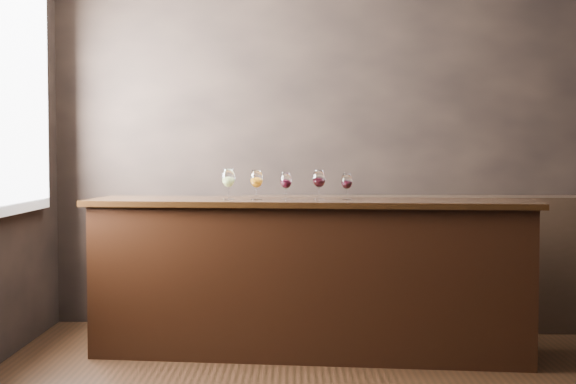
{
  "coord_description": "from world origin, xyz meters",
  "views": [
    {
      "loc": [
        -0.61,
        -4.1,
        1.35
      ],
      "look_at": [
        -0.65,
        1.24,
        1.09
      ],
      "focal_mm": 50.0,
      "sensor_mm": 36.0,
      "label": 1
    }
  ],
  "objects_px": {
    "bar_counter": "(310,280)",
    "glass_red_c": "(347,182)",
    "glass_white": "(228,179)",
    "glass_red_a": "(286,181)",
    "back_bar_shelf": "(426,263)",
    "glass_amber": "(257,179)",
    "glass_red_b": "(319,179)"
  },
  "relations": [
    {
      "from": "glass_red_a",
      "to": "bar_counter",
      "type": "bearing_deg",
      "value": -8.15
    },
    {
      "from": "glass_amber",
      "to": "glass_red_a",
      "type": "relative_size",
      "value": 1.11
    },
    {
      "from": "back_bar_shelf",
      "to": "glass_white",
      "type": "distance_m",
      "value": 1.79
    },
    {
      "from": "bar_counter",
      "to": "glass_white",
      "type": "bearing_deg",
      "value": -171.96
    },
    {
      "from": "glass_amber",
      "to": "bar_counter",
      "type": "bearing_deg",
      "value": 2.37
    },
    {
      "from": "bar_counter",
      "to": "glass_white",
      "type": "distance_m",
      "value": 0.87
    },
    {
      "from": "glass_amber",
      "to": "back_bar_shelf",
      "type": "bearing_deg",
      "value": 32.6
    },
    {
      "from": "bar_counter",
      "to": "glass_white",
      "type": "xyz_separation_m",
      "value": [
        -0.54,
        -0.02,
        0.68
      ]
    },
    {
      "from": "glass_amber",
      "to": "glass_red_c",
      "type": "bearing_deg",
      "value": -0.29
    },
    {
      "from": "glass_white",
      "to": "glass_red_c",
      "type": "bearing_deg",
      "value": -0.08
    },
    {
      "from": "glass_amber",
      "to": "glass_red_a",
      "type": "xyz_separation_m",
      "value": [
        0.2,
        0.04,
        -0.01
      ]
    },
    {
      "from": "bar_counter",
      "to": "glass_amber",
      "type": "height_order",
      "value": "glass_amber"
    },
    {
      "from": "back_bar_shelf",
      "to": "glass_white",
      "type": "bearing_deg",
      "value": -150.82
    },
    {
      "from": "glass_red_b",
      "to": "glass_red_c",
      "type": "height_order",
      "value": "glass_red_b"
    },
    {
      "from": "glass_red_a",
      "to": "glass_red_b",
      "type": "relative_size",
      "value": 0.9
    },
    {
      "from": "glass_red_c",
      "to": "glass_red_b",
      "type": "bearing_deg",
      "value": 177.06
    },
    {
      "from": "back_bar_shelf",
      "to": "glass_amber",
      "type": "height_order",
      "value": "glass_amber"
    },
    {
      "from": "glass_amber",
      "to": "glass_red_a",
      "type": "distance_m",
      "value": 0.2
    },
    {
      "from": "glass_red_c",
      "to": "glass_red_a",
      "type": "bearing_deg",
      "value": 174.26
    },
    {
      "from": "glass_red_a",
      "to": "glass_red_c",
      "type": "height_order",
      "value": "glass_red_a"
    },
    {
      "from": "glass_amber",
      "to": "glass_red_b",
      "type": "relative_size",
      "value": 1.0
    },
    {
      "from": "glass_red_a",
      "to": "glass_white",
      "type": "bearing_deg",
      "value": -174.1
    },
    {
      "from": "glass_amber",
      "to": "glass_red_b",
      "type": "distance_m",
      "value": 0.42
    },
    {
      "from": "glass_white",
      "to": "glass_red_a",
      "type": "height_order",
      "value": "glass_white"
    },
    {
      "from": "glass_amber",
      "to": "glass_red_b",
      "type": "xyz_separation_m",
      "value": [
        0.42,
        0.01,
        -0.0
      ]
    },
    {
      "from": "glass_red_a",
      "to": "glass_red_b",
      "type": "height_order",
      "value": "glass_red_b"
    },
    {
      "from": "glass_white",
      "to": "glass_red_a",
      "type": "bearing_deg",
      "value": 5.9
    },
    {
      "from": "glass_amber",
      "to": "glass_red_c",
      "type": "xyz_separation_m",
      "value": [
        0.6,
        -0.0,
        -0.02
      ]
    },
    {
      "from": "glass_white",
      "to": "glass_red_a",
      "type": "distance_m",
      "value": 0.39
    },
    {
      "from": "back_bar_shelf",
      "to": "bar_counter",
      "type": "bearing_deg",
      "value": -138.85
    },
    {
      "from": "glass_white",
      "to": "glass_amber",
      "type": "bearing_deg",
      "value": 0.61
    },
    {
      "from": "bar_counter",
      "to": "glass_red_c",
      "type": "distance_m",
      "value": 0.7
    }
  ]
}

